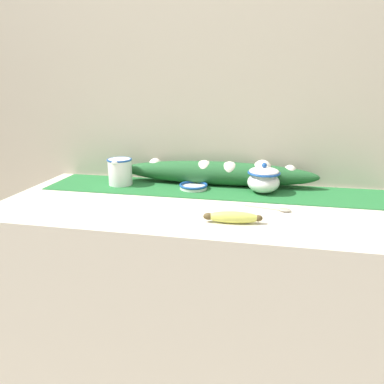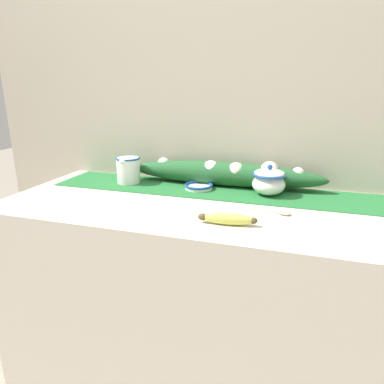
{
  "view_description": "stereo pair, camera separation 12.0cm",
  "coord_description": "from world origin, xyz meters",
  "px_view_note": "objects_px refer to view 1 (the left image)",
  "views": [
    {
      "loc": [
        0.17,
        -1.16,
        1.33
      ],
      "look_at": [
        -0.05,
        -0.03,
        0.98
      ],
      "focal_mm": 32.0,
      "sensor_mm": 36.0,
      "label": 1
    },
    {
      "loc": [
        0.29,
        -1.13,
        1.33
      ],
      "look_at": [
        -0.05,
        -0.03,
        0.98
      ],
      "focal_mm": 32.0,
      "sensor_mm": 36.0,
      "label": 2
    }
  ],
  "objects_px": {
    "sugar_bowl": "(264,179)",
    "spoon": "(282,210)",
    "small_dish": "(194,186)",
    "banana": "(233,217)",
    "cream_pitcher": "(120,171)"
  },
  "relations": [
    {
      "from": "sugar_bowl",
      "to": "spoon",
      "type": "height_order",
      "value": "sugar_bowl"
    },
    {
      "from": "small_dish",
      "to": "banana",
      "type": "distance_m",
      "value": 0.38
    },
    {
      "from": "cream_pitcher",
      "to": "spoon",
      "type": "relative_size",
      "value": 0.79
    },
    {
      "from": "cream_pitcher",
      "to": "spoon",
      "type": "distance_m",
      "value": 0.69
    },
    {
      "from": "small_dish",
      "to": "spoon",
      "type": "relative_size",
      "value": 0.74
    },
    {
      "from": "cream_pitcher",
      "to": "banana",
      "type": "xyz_separation_m",
      "value": [
        0.51,
        -0.34,
        -0.04
      ]
    },
    {
      "from": "cream_pitcher",
      "to": "small_dish",
      "type": "height_order",
      "value": "cream_pitcher"
    },
    {
      "from": "small_dish",
      "to": "cream_pitcher",
      "type": "bearing_deg",
      "value": 179.03
    },
    {
      "from": "cream_pitcher",
      "to": "spoon",
      "type": "bearing_deg",
      "value": -16.9
    },
    {
      "from": "cream_pitcher",
      "to": "sugar_bowl",
      "type": "distance_m",
      "value": 0.6
    },
    {
      "from": "sugar_bowl",
      "to": "banana",
      "type": "relative_size",
      "value": 0.7
    },
    {
      "from": "sugar_bowl",
      "to": "spoon",
      "type": "relative_size",
      "value": 0.8
    },
    {
      "from": "sugar_bowl",
      "to": "spoon",
      "type": "xyz_separation_m",
      "value": [
        0.06,
        -0.2,
        -0.05
      ]
    },
    {
      "from": "cream_pitcher",
      "to": "banana",
      "type": "bearing_deg",
      "value": -33.9
    },
    {
      "from": "small_dish",
      "to": "banana",
      "type": "height_order",
      "value": "banana"
    }
  ]
}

